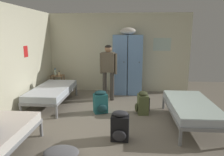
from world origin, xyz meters
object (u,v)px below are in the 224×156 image
object	(u,v)px
shelf_unit	(58,82)
backpack_teal	(101,102)
bed_right	(191,107)
locker_bank	(128,63)
backpack_black	(120,126)
lotion_bottle	(59,74)
person_traveler	(108,67)
backpack_olive	(142,103)
water_bottle	(55,72)
clothes_pile_grey	(61,153)
bed_left_rear	(52,91)

from	to	relation	value
shelf_unit	backpack_teal	distance (m)	2.34
bed_right	backpack_teal	size ratio (longest dim) A/B	3.45
locker_bank	backpack_black	world-z (taller)	locker_bank
locker_bank	lotion_bottle	bearing A→B (deg)	-176.89
person_traveler	lotion_bottle	world-z (taller)	person_traveler
shelf_unit	backpack_black	size ratio (longest dim) A/B	1.04
locker_bank	backpack_olive	world-z (taller)	locker_bank
backpack_black	shelf_unit	bearing A→B (deg)	125.77
backpack_teal	backpack_olive	bearing A→B (deg)	1.76
locker_bank	shelf_unit	world-z (taller)	locker_bank
bed_right	backpack_olive	xyz separation A→B (m)	(-0.98, 0.54, -0.12)
water_bottle	shelf_unit	bearing A→B (deg)	-14.04
locker_bank	backpack_teal	bearing A→B (deg)	-109.60
clothes_pile_grey	shelf_unit	bearing A→B (deg)	109.24
person_traveler	backpack_olive	xyz separation A→B (m)	(0.92, -0.99, -0.69)
water_bottle	backpack_teal	size ratio (longest dim) A/B	0.39
bed_right	backpack_black	world-z (taller)	backpack_black
water_bottle	lotion_bottle	distance (m)	0.16
clothes_pile_grey	bed_left_rear	bearing A→B (deg)	112.76
clothes_pile_grey	person_traveler	bearing A→B (deg)	81.01
backpack_teal	backpack_black	world-z (taller)	same
lotion_bottle	backpack_teal	distance (m)	2.29
locker_bank	backpack_teal	size ratio (longest dim) A/B	3.76
bed_right	bed_left_rear	bearing A→B (deg)	163.57
water_bottle	backpack_black	world-z (taller)	water_bottle
shelf_unit	lotion_bottle	bearing A→B (deg)	-29.74
lotion_bottle	clothes_pile_grey	bearing A→B (deg)	-71.58
shelf_unit	backpack_teal	xyz separation A→B (m)	(1.62, -1.68, -0.09)
person_traveler	backpack_teal	size ratio (longest dim) A/B	2.88
locker_bank	person_traveler	distance (m)	0.91
locker_bank	bed_left_rear	xyz separation A→B (m)	(-2.00, -1.28, -0.59)
clothes_pile_grey	backpack_black	bearing A→B (deg)	33.55
lotion_bottle	clothes_pile_grey	distance (m)	3.78
locker_bank	water_bottle	world-z (taller)	locker_bank
backpack_olive	clothes_pile_grey	bearing A→B (deg)	-125.48
backpack_black	clothes_pile_grey	world-z (taller)	backpack_black
locker_bank	bed_right	size ratio (longest dim) A/B	1.09
locker_bank	backpack_teal	xyz separation A→B (m)	(-0.63, -1.76, -0.71)
lotion_bottle	shelf_unit	bearing A→B (deg)	150.26
shelf_unit	lotion_bottle	size ratio (longest dim) A/B	3.84
backpack_teal	bed_right	bearing A→B (deg)	-14.45
locker_bank	bed_right	world-z (taller)	locker_bank
lotion_bottle	clothes_pile_grey	size ratio (longest dim) A/B	0.26
backpack_olive	clothes_pile_grey	size ratio (longest dim) A/B	0.97
bed_left_rear	locker_bank	bearing A→B (deg)	32.60
backpack_teal	locker_bank	bearing A→B (deg)	70.40
bed_left_rear	bed_right	xyz separation A→B (m)	(3.36, -0.99, 0.00)
bed_right	backpack_teal	world-z (taller)	backpack_teal
water_bottle	backpack_teal	world-z (taller)	water_bottle
bed_right	backpack_teal	distance (m)	2.06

